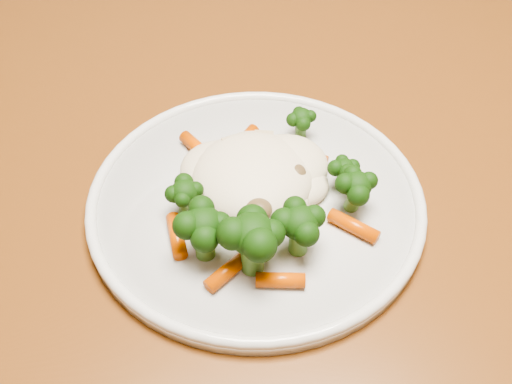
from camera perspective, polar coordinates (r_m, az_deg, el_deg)
The scene contains 3 objects.
dining_table at distance 0.67m, azimuth -8.48°, elevation -3.79°, with size 1.37×1.00×0.75m.
plate at distance 0.56m, azimuth -0.00°, elevation -0.98°, with size 0.29×0.29×0.01m, color silver.
meal at distance 0.53m, azimuth 0.21°, elevation 0.22°, with size 0.18×0.19×0.05m.
Camera 1 is at (0.05, -0.34, 1.17)m, focal length 45.00 mm.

